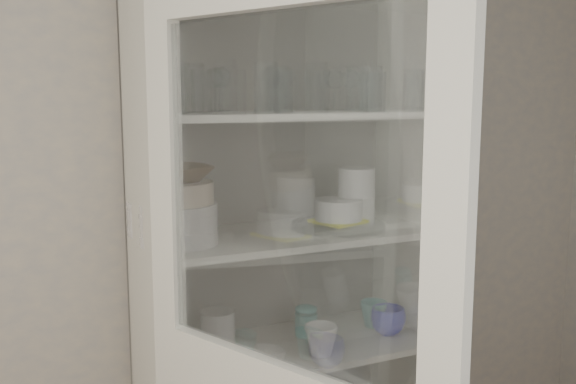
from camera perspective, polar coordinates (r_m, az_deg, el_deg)
name	(u,v)px	position (r m, az deg, el deg)	size (l,w,h in m)	color
wall_back	(210,213)	(2.29, -6.95, -1.89)	(3.60, 0.02, 2.60)	#999896
pantry_cabinet	(280,316)	(2.31, -0.68, -10.99)	(1.00, 0.45, 2.10)	white
tumbler_0	(177,90)	(1.84, -9.80, 8.97)	(0.07, 0.07, 0.14)	silver
tumbler_1	(174,88)	(1.87, -10.06, 9.11)	(0.07, 0.07, 0.15)	silver
tumbler_2	(283,92)	(1.99, -0.45, 8.85)	(0.06, 0.06, 0.12)	silver
tumbler_3	(266,88)	(1.94, -1.95, 9.24)	(0.08, 0.08, 0.15)	silver
tumbler_4	(371,89)	(2.12, 7.41, 9.06)	(0.07, 0.07, 0.15)	silver
tumbler_5	(413,90)	(2.19, 11.09, 8.85)	(0.07, 0.07, 0.14)	silver
tumbler_6	(376,92)	(2.16, 7.85, 8.81)	(0.06, 0.06, 0.13)	silver
tumbler_7	(202,91)	(1.98, -7.68, 8.86)	(0.07, 0.07, 0.13)	silver
tumbler_8	(192,88)	(2.01, -8.49, 9.12)	(0.08, 0.08, 0.15)	silver
tumbler_9	(278,90)	(2.08, -0.85, 9.06)	(0.07, 0.07, 0.14)	silver
goblet_0	(221,87)	(2.13, -6.01, 9.24)	(0.07, 0.07, 0.16)	silver
goblet_1	(214,88)	(2.14, -6.56, 9.16)	(0.07, 0.07, 0.15)	silver
goblet_2	(351,88)	(2.32, 5.59, 9.20)	(0.07, 0.07, 0.16)	silver
goblet_3	(335,88)	(2.28, 4.18, 9.20)	(0.07, 0.07, 0.16)	silver
plate_stack_front	(179,224)	(2.00, -9.67, -2.79)	(0.24, 0.24, 0.13)	silver
plate_stack_back	(159,217)	(2.15, -11.43, -2.22)	(0.20, 0.20, 0.11)	silver
cream_bowl	(178,193)	(1.98, -9.74, -0.06)	(0.22, 0.22, 0.07)	beige
terracotta_bowl	(178,174)	(1.97, -9.78, 1.62)	(0.20, 0.20, 0.05)	#452D1A
glass_platter	(338,225)	(2.22, 4.49, -2.95)	(0.33, 0.33, 0.02)	silver
yellow_trivet	(338,221)	(2.22, 4.50, -2.59)	(0.15, 0.15, 0.01)	yellow
white_ramekin	(338,209)	(2.21, 4.51, -1.55)	(0.16, 0.16, 0.07)	silver
grey_bowl_stack	(356,196)	(2.29, 6.10, -0.35)	(0.13, 0.13, 0.20)	silver
mug_blue	(388,321)	(2.38, 8.89, -11.23)	(0.12, 0.12, 0.10)	#1220A0
mug_teal	(374,314)	(2.45, 7.65, -10.68)	(0.10, 0.10, 0.10)	teal
mug_white	(321,340)	(2.18, 2.96, -13.01)	(0.11, 0.11, 0.10)	silver
teal_jar	(306,322)	(2.35, 1.62, -11.48)	(0.08, 0.08, 0.10)	teal
measuring_cups	(214,361)	(2.12, -6.55, -14.71)	(0.09, 0.09, 0.04)	silver
white_canister	(218,331)	(2.22, -6.26, -12.16)	(0.12, 0.12, 0.14)	silver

